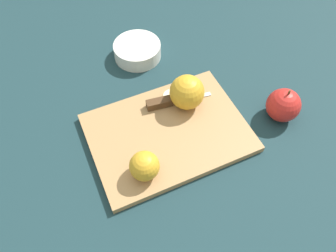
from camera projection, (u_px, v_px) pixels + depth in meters
ground_plane at (168, 135)px, 0.82m from camera, size 4.00×4.00×0.00m
cutting_board at (168, 133)px, 0.82m from camera, size 0.42×0.34×0.02m
apple_half_left at (144, 166)px, 0.71m from camera, size 0.07×0.07×0.07m
apple_half_right at (187, 92)px, 0.82m from camera, size 0.09×0.09×0.09m
knife at (163, 103)px, 0.85m from camera, size 0.17×0.07×0.02m
apple_slice at (172, 96)px, 0.87m from camera, size 0.05×0.05×0.00m
apple_whole at (283, 105)px, 0.82m from camera, size 0.09×0.09×0.10m
bowl at (137, 50)px, 0.97m from camera, size 0.14×0.14×0.05m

